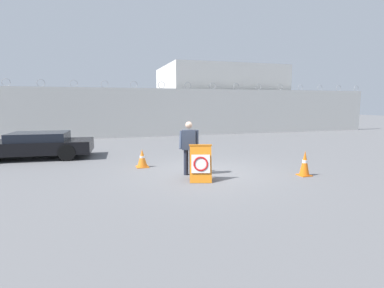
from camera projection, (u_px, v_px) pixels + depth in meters
ground_plane at (203, 173)px, 9.92m from camera, size 90.00×90.00×0.00m
perimeter_wall at (148, 113)px, 20.24m from camera, size 36.00×0.30×3.72m
building_block at (218, 98)px, 26.41m from camera, size 9.60×7.55×5.33m
barricade_sign at (200, 163)px, 8.89m from camera, size 0.84×0.94×1.09m
security_guard at (189, 146)px, 9.53m from camera, size 0.61×0.53×1.71m
traffic_cone_near at (142, 158)px, 10.75m from camera, size 0.43×0.43×0.65m
traffic_cone_mid at (305, 163)px, 9.48m from camera, size 0.37×0.37×0.80m
parked_car_front_coupe at (35, 145)px, 12.41m from camera, size 4.73×2.20×1.08m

